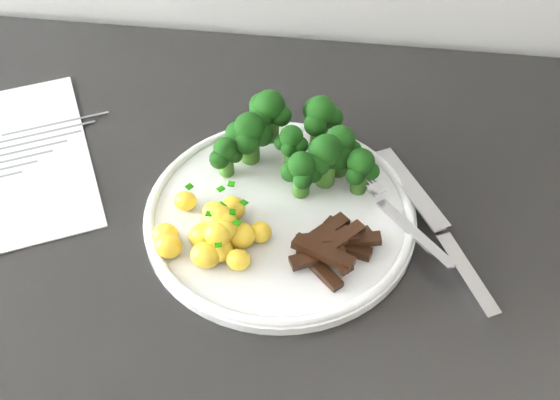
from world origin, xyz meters
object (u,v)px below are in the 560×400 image
object	(u,v)px
counter	(260,391)
recipe_paper	(3,163)
broccoli	(300,141)
plate	(280,214)
potatoes	(215,231)
fork	(400,217)
beef_strips	(334,246)
knife	(448,246)

from	to	relation	value
counter	recipe_paper	xyz separation A→B (m)	(-0.29, 0.01, 0.45)
counter	broccoli	xyz separation A→B (m)	(0.05, 0.04, 0.50)
plate	potatoes	world-z (taller)	potatoes
recipe_paper	fork	bearing A→B (deg)	-5.07
beef_strips	knife	world-z (taller)	beef_strips
counter	plate	size ratio (longest dim) A/B	8.25
broccoli	fork	bearing A→B (deg)	-30.88
plate	potatoes	size ratio (longest dim) A/B	2.40
broccoli	potatoes	bearing A→B (deg)	-121.71
recipe_paper	beef_strips	distance (m)	0.40
broccoli	knife	distance (m)	0.19
potatoes	beef_strips	xyz separation A→B (m)	(0.12, 0.00, -0.01)
recipe_paper	plate	world-z (taller)	plate
fork	knife	xyz separation A→B (m)	(0.05, -0.02, -0.01)
broccoli	fork	xyz separation A→B (m)	(0.11, -0.07, -0.03)
broccoli	fork	size ratio (longest dim) A/B	1.30
recipe_paper	fork	xyz separation A→B (m)	(0.45, -0.04, 0.02)
fork	beef_strips	bearing A→B (deg)	-143.26
plate	broccoli	size ratio (longest dim) A/B	1.58
plate	fork	world-z (taller)	fork
potatoes	beef_strips	size ratio (longest dim) A/B	1.24
counter	potatoes	size ratio (longest dim) A/B	19.80
plate	beef_strips	size ratio (longest dim) A/B	2.98
plate	fork	size ratio (longest dim) A/B	2.05
counter	plate	distance (m)	0.46
counter	recipe_paper	size ratio (longest dim) A/B	7.24
counter	beef_strips	size ratio (longest dim) A/B	24.56
counter	fork	size ratio (longest dim) A/B	16.88
recipe_paper	plate	bearing A→B (deg)	-7.49
beef_strips	fork	size ratio (longest dim) A/B	0.69
fork	recipe_paper	bearing A→B (deg)	174.93
recipe_paper	potatoes	world-z (taller)	potatoes
plate	knife	world-z (taller)	knife
beef_strips	fork	xyz separation A→B (m)	(0.06, 0.05, -0.00)
recipe_paper	counter	bearing A→B (deg)	-2.94
beef_strips	counter	bearing A→B (deg)	142.21
recipe_paper	knife	bearing A→B (deg)	-7.37
fork	plate	bearing A→B (deg)	-178.72
potatoes	broccoli	bearing A→B (deg)	58.29
beef_strips	broccoli	bearing A→B (deg)	112.40
recipe_paper	knife	size ratio (longest dim) A/B	1.51
plate	knife	bearing A→B (deg)	-7.16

